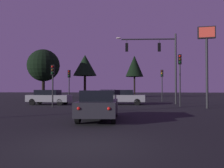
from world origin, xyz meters
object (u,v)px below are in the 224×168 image
object	(u,v)px
traffic_light_corner_right	(180,70)
tree_behind_sign	(134,66)
car_crossing_left	(123,97)
car_far_lane	(107,94)
car_crossing_right	(49,97)
tree_center_horizon	(44,65)
store_sign_illuminated	(207,48)
traffic_light_median	(162,79)
car_nearside_lane	(99,104)
traffic_light_corner_left	(53,77)
tree_left_far	(85,65)
traffic_signal_mast_arm	(159,56)
traffic_light_far_side	(69,79)

from	to	relation	value
traffic_light_corner_right	tree_behind_sign	distance (m)	24.04
car_crossing_left	car_far_lane	distance (m)	13.85
car_crossing_right	tree_behind_sign	bearing A→B (deg)	67.54
tree_center_horizon	car_crossing_left	bearing A→B (deg)	-45.95
car_far_lane	store_sign_illuminated	bearing A→B (deg)	-60.15
traffic_light_median	car_far_lane	bearing A→B (deg)	134.46
car_nearside_lane	traffic_light_corner_left	bearing A→B (deg)	124.55
tree_left_far	car_far_lane	bearing A→B (deg)	-51.98
traffic_light_corner_right	tree_left_far	size ratio (longest dim) A/B	0.57
traffic_signal_mast_arm	tree_center_horizon	distance (m)	23.18
car_crossing_left	store_sign_illuminated	bearing A→B (deg)	-31.16
traffic_light_far_side	tree_center_horizon	size ratio (longest dim) A/B	0.45
traffic_light_far_side	tree_behind_sign	xyz separation A→B (m)	(8.06, 18.14, 3.37)
traffic_signal_mast_arm	store_sign_illuminated	size ratio (longest dim) A/B	1.11
store_sign_illuminated	car_crossing_left	bearing A→B (deg)	148.84
car_nearside_lane	traffic_light_far_side	bearing A→B (deg)	111.20
tree_center_horizon	tree_left_far	bearing A→B (deg)	37.41
car_crossing_left	traffic_light_corner_right	bearing A→B (deg)	-26.03
traffic_light_corner_left	traffic_light_corner_right	xyz separation A→B (m)	(11.22, 1.82, 0.70)
traffic_light_corner_left	car_nearside_lane	size ratio (longest dim) A/B	0.82
traffic_light_corner_right	car_nearside_lane	bearing A→B (deg)	-123.37
traffic_signal_mast_arm	traffic_light_median	bearing A→B (deg)	78.74
traffic_light_corner_right	car_nearside_lane	xyz separation A→B (m)	(-6.10, -9.26, -2.55)
traffic_light_corner_left	car_crossing_right	size ratio (longest dim) A/B	0.82
traffic_light_corner_right	car_crossing_left	distance (m)	6.43
traffic_light_corner_left	tree_left_far	world-z (taller)	tree_left_far
traffic_light_median	car_far_lane	xyz separation A→B (m)	(-7.89, 8.04, -2.09)
car_crossing_right	store_sign_illuminated	bearing A→B (deg)	-12.77
tree_left_far	car_crossing_left	bearing A→B (deg)	-67.83
car_nearside_lane	store_sign_illuminated	xyz separation A→B (m)	(7.92, 7.54, 4.19)
store_sign_illuminated	car_nearside_lane	bearing A→B (deg)	-136.38
store_sign_illuminated	tree_left_far	size ratio (longest dim) A/B	0.81
store_sign_illuminated	tree_center_horizon	bearing A→B (deg)	138.25
car_crossing_right	tree_behind_sign	xyz separation A→B (m)	(9.09, 21.97, 5.34)
car_crossing_left	traffic_light_median	bearing A→B (deg)	48.80
traffic_light_far_side	car_crossing_left	bearing A→B (deg)	-23.67
tree_behind_sign	car_crossing_left	bearing A→B (deg)	-94.24
traffic_light_corner_right	tree_left_far	bearing A→B (deg)	120.80
traffic_light_corner_left	car_crossing_left	world-z (taller)	traffic_light_corner_left
traffic_light_median	car_crossing_right	bearing A→B (deg)	-152.36
traffic_light_corner_right	traffic_signal_mast_arm	bearing A→B (deg)	112.00
traffic_light_median	tree_center_horizon	xyz separation A→B (m)	(-19.30, 9.54, 2.90)
car_crossing_right	tree_center_horizon	world-z (taller)	tree_center_horizon
traffic_light_corner_right	car_nearside_lane	world-z (taller)	traffic_light_corner_right
car_crossing_left	tree_left_far	size ratio (longest dim) A/B	0.57
traffic_light_corner_right	car_far_lane	distance (m)	18.33
traffic_signal_mast_arm	tree_behind_sign	distance (m)	20.22
traffic_light_far_side	tree_center_horizon	bearing A→B (deg)	123.40
car_crossing_left	tree_behind_sign	world-z (taller)	tree_behind_sign
car_far_lane	tree_center_horizon	distance (m)	12.55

